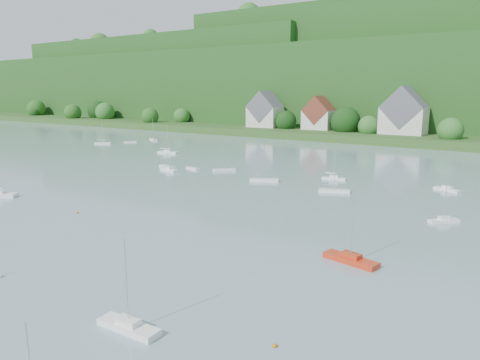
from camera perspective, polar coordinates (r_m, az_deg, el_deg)
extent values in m
cube|color=#294F1D|center=(197.67, 18.98, 5.34)|extent=(600.00, 60.00, 3.00)
cube|color=#1A4516|center=(269.97, 23.53, 10.37)|extent=(620.00, 160.00, 40.00)
cube|color=#1A4516|center=(320.99, -4.87, 11.94)|extent=(200.00, 120.00, 52.00)
cube|color=#1A4516|center=(263.45, 25.63, 11.95)|extent=(240.00, 130.00, 60.00)
sphere|color=#266023|center=(277.62, -16.41, 8.07)|extent=(11.19, 11.19, 11.19)
sphere|color=#266023|center=(241.91, -7.26, 7.84)|extent=(8.61, 8.61, 8.61)
sphere|color=#224E17|center=(241.86, -11.10, 7.75)|extent=(9.03, 9.03, 9.03)
sphere|color=#266023|center=(183.88, 15.67, 6.44)|extent=(8.19, 8.19, 8.19)
sphere|color=#266023|center=(204.63, 3.72, 7.12)|extent=(6.49, 6.49, 6.49)
sphere|color=#224E17|center=(332.28, -23.95, 8.05)|extent=(11.94, 11.94, 11.94)
sphere|color=#266023|center=(172.87, 24.68, 5.63)|extent=(8.73, 8.73, 8.73)
sphere|color=black|center=(200.43, 5.70, 7.26)|extent=(9.32, 9.32, 9.32)
sphere|color=black|center=(288.01, -16.49, 8.05)|extent=(9.50, 9.50, 9.50)
sphere|color=black|center=(290.26, -17.25, 8.18)|extent=(11.91, 11.91, 11.91)
sphere|color=#224E17|center=(288.83, -20.05, 7.87)|extent=(9.91, 9.91, 9.91)
sphere|color=black|center=(328.67, -24.10, 7.68)|extent=(6.16, 6.16, 6.16)
sphere|color=black|center=(189.57, 12.99, 7.07)|extent=(11.92, 11.92, 11.92)
sphere|color=#266023|center=(279.37, -4.14, 17.79)|extent=(10.52, 10.52, 10.52)
sphere|color=#266023|center=(357.13, -17.01, 15.99)|extent=(13.75, 13.75, 13.75)
sphere|color=#224E17|center=(288.98, 6.16, 17.53)|extent=(10.29, 10.29, 10.29)
sphere|color=black|center=(347.76, -10.57, 16.32)|extent=(10.31, 10.31, 10.31)
sphere|color=black|center=(319.66, -11.77, 16.68)|extent=(8.14, 8.14, 8.14)
sphere|color=#266023|center=(342.31, -8.41, 16.38)|extent=(7.15, 7.15, 7.15)
sphere|color=black|center=(386.73, -16.43, 15.56)|extent=(11.66, 11.66, 11.66)
sphere|color=black|center=(271.21, 8.08, 17.79)|extent=(7.18, 7.18, 7.18)
sphere|color=#266023|center=(299.37, -11.03, 17.12)|extent=(8.89, 8.89, 8.89)
sphere|color=#224E17|center=(359.03, -19.65, 15.64)|extent=(7.77, 7.77, 7.77)
sphere|color=black|center=(346.94, -11.42, 16.29)|extent=(9.97, 9.97, 9.97)
sphere|color=#266023|center=(252.66, 13.28, 19.98)|extent=(8.18, 8.18, 8.18)
sphere|color=#224E17|center=(277.34, 24.64, 18.65)|extent=(12.73, 12.73, 12.73)
sphere|color=#266023|center=(284.84, 14.30, 18.86)|extent=(7.07, 7.07, 7.07)
sphere|color=black|center=(242.99, 21.94, 19.87)|extent=(8.21, 8.21, 8.21)
sphere|color=#266023|center=(270.67, 18.88, 19.24)|extent=(12.24, 12.24, 12.24)
sphere|color=#266023|center=(272.49, 1.12, 19.80)|extent=(13.65, 13.65, 13.65)
sphere|color=#224E17|center=(269.13, 14.68, 15.64)|extent=(12.01, 12.01, 12.01)
sphere|color=black|center=(268.97, 23.00, 15.28)|extent=(15.72, 15.72, 15.72)
sphere|color=#224E17|center=(262.07, 26.02, 14.97)|extent=(10.54, 10.54, 10.54)
sphere|color=#224E17|center=(378.94, -6.40, 14.42)|extent=(8.18, 8.18, 8.18)
sphere|color=black|center=(360.93, -5.19, 14.63)|extent=(8.74, 8.74, 8.74)
sphere|color=black|center=(355.57, -9.46, 14.77)|extent=(15.38, 15.38, 15.38)
cube|color=beige|center=(206.82, 3.12, 7.83)|extent=(14.00, 10.00, 9.00)
cube|color=#595860|center=(206.61, 3.14, 9.08)|extent=(14.00, 10.40, 14.00)
cube|color=beige|center=(197.02, 9.72, 7.38)|extent=(12.00, 9.00, 8.00)
cube|color=brown|center=(196.80, 9.76, 8.54)|extent=(12.00, 9.36, 12.00)
cube|color=beige|center=(184.32, 19.62, 6.95)|extent=(16.00, 11.00, 10.00)
cube|color=#595860|center=(184.08, 19.72, 8.50)|extent=(16.00, 11.44, 16.00)
cube|color=white|center=(40.73, -13.65, -17.33)|extent=(5.90, 1.84, 0.58)
cube|color=white|center=(40.48, -13.69, -16.65)|extent=(2.08, 1.22, 0.50)
cylinder|color=silver|center=(39.02, -13.92, -12.22)|extent=(0.10, 0.10, 7.30)
cylinder|color=silver|center=(40.76, -14.63, -15.47)|extent=(3.21, 0.19, 0.08)
cube|color=red|center=(54.86, 13.58, -9.62)|extent=(6.79, 3.16, 0.65)
cube|color=red|center=(54.66, 13.61, -9.06)|extent=(2.51, 1.73, 0.50)
cylinder|color=silver|center=(53.48, 13.79, -5.19)|extent=(0.10, 0.10, 8.18)
cylinder|color=silver|center=(54.94, 12.77, -8.19)|extent=(3.54, 0.83, 0.08)
sphere|color=silver|center=(55.71, -27.64, -10.67)|extent=(0.49, 0.49, 0.49)
sphere|color=#DF6A02|center=(37.75, 4.33, -19.99)|extent=(0.39, 0.39, 0.39)
sphere|color=#DF6A02|center=(78.33, -19.52, -3.91)|extent=(0.39, 0.39, 0.39)
cube|color=white|center=(90.44, 11.62, -1.33)|extent=(6.14, 3.66, 0.59)
cylinder|color=silver|center=(89.68, 11.72, 1.17)|extent=(0.10, 0.10, 7.42)
cylinder|color=silver|center=(90.22, 11.08, -0.56)|extent=(3.08, 1.23, 0.08)
cube|color=white|center=(144.45, -8.97, 3.40)|extent=(6.69, 3.26, 0.65)
cube|color=white|center=(144.37, -8.98, 3.63)|extent=(2.49, 1.75, 0.50)
cylinder|color=silver|center=(143.94, -9.02, 5.12)|extent=(0.10, 0.10, 8.06)
cylinder|color=silver|center=(144.77, -9.32, 3.90)|extent=(3.47, 0.90, 0.08)
cube|color=white|center=(176.93, -13.50, 4.61)|extent=(4.15, 4.41, 0.47)
cylinder|color=silver|center=(176.61, -13.55, 5.64)|extent=(0.10, 0.10, 5.92)
cylinder|color=silver|center=(176.80, -13.75, 4.97)|extent=(1.80, 1.99, 0.08)
cube|color=white|center=(75.23, 23.98, -4.67)|extent=(4.22, 4.27, 0.47)
cube|color=white|center=(75.11, 24.01, -4.31)|extent=(1.80, 1.82, 0.50)
cylinder|color=silver|center=(74.48, 24.17, -2.32)|extent=(0.10, 0.10, 5.86)
cylinder|color=silver|center=(74.55, 23.61, -3.87)|extent=(1.86, 1.90, 0.08)
cube|color=white|center=(114.71, -5.86, 1.44)|extent=(4.83, 2.56, 0.46)
cylinder|color=silver|center=(114.23, -5.89, 2.99)|extent=(0.10, 0.10, 5.81)
cylinder|color=silver|center=(115.10, -6.07, 2.04)|extent=(2.47, 0.80, 0.08)
cube|color=white|center=(111.75, -1.97, 1.26)|extent=(4.89, 5.20, 0.56)
cylinder|color=silver|center=(111.17, -1.98, 3.17)|extent=(0.10, 0.10, 6.98)
cylinder|color=silver|center=(111.39, -2.39, 1.84)|extent=(2.11, 2.34, 0.08)
cube|color=white|center=(103.08, 11.58, 0.18)|extent=(5.31, 2.40, 0.51)
cube|color=white|center=(102.99, 11.59, 0.45)|extent=(1.95, 1.33, 0.50)
cylinder|color=silver|center=(102.49, 11.66, 2.08)|extent=(0.10, 0.10, 6.41)
cylinder|color=silver|center=(103.02, 11.19, 0.84)|extent=(2.78, 0.62, 0.08)
cube|color=white|center=(174.75, -16.63, 4.40)|extent=(5.93, 4.47, 0.59)
cylinder|color=silver|center=(174.35, -16.70, 5.70)|extent=(0.10, 0.10, 7.40)
cylinder|color=silver|center=(174.92, -16.93, 4.78)|extent=(2.83, 1.75, 0.08)
cube|color=white|center=(117.06, -8.98, 1.59)|extent=(6.34, 3.66, 0.61)
cylinder|color=silver|center=(116.46, -9.04, 3.60)|extent=(0.10, 0.10, 7.64)
cylinder|color=silver|center=(117.68, -9.20, 2.23)|extent=(3.20, 1.20, 0.08)
cube|color=white|center=(112.94, -8.76, 1.24)|extent=(6.08, 3.05, 0.59)
cube|color=white|center=(112.85, -8.77, 1.52)|extent=(2.27, 1.62, 0.50)
cylinder|color=silver|center=(112.34, -8.82, 3.23)|extent=(0.10, 0.10, 7.32)
cylinder|color=silver|center=(113.47, -9.02, 1.89)|extent=(3.14, 0.88, 0.08)
cube|color=white|center=(98.61, 24.32, -1.09)|extent=(5.35, 3.32, 0.52)
cube|color=white|center=(98.52, 24.34, -0.80)|extent=(2.07, 1.63, 0.50)
cylinder|color=silver|center=(97.99, 24.48, 0.91)|extent=(0.10, 0.10, 6.48)
cylinder|color=silver|center=(98.80, 24.00, -0.36)|extent=(2.67, 1.16, 0.08)
cube|color=white|center=(183.17, -10.70, 4.97)|extent=(6.34, 4.74, 0.63)
cylinder|color=silver|center=(182.78, -10.74, 6.30)|extent=(0.10, 0.10, 7.90)
cylinder|color=silver|center=(183.96, -10.79, 5.37)|extent=(3.03, 1.84, 0.08)
cube|color=white|center=(99.10, 3.00, -0.02)|extent=(6.21, 4.44, 0.61)
cylinder|color=silver|center=(98.38, 3.02, 2.35)|extent=(0.10, 0.10, 7.67)
cylinder|color=silver|center=(98.92, 2.47, 0.68)|extent=(3.00, 1.68, 0.08)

